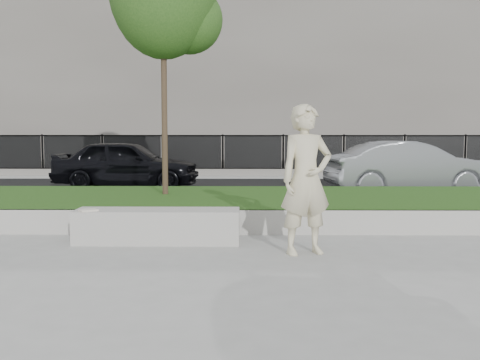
{
  "coord_description": "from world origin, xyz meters",
  "views": [
    {
      "loc": [
        0.24,
        -7.45,
        1.61
      ],
      "look_at": [
        0.14,
        1.2,
        0.87
      ],
      "focal_mm": 40.0,
      "sensor_mm": 36.0,
      "label": 1
    }
  ],
  "objects_px": {
    "man": "(306,180)",
    "car_silver": "(409,168)",
    "book": "(88,210)",
    "stone_bench": "(158,226)",
    "car_dark": "(127,164)"
  },
  "relations": [
    {
      "from": "car_dark",
      "to": "book",
      "type": "bearing_deg",
      "value": -169.3
    },
    {
      "from": "book",
      "to": "car_silver",
      "type": "distance_m",
      "value": 9.2
    },
    {
      "from": "man",
      "to": "car_silver",
      "type": "bearing_deg",
      "value": 43.62
    },
    {
      "from": "stone_bench",
      "to": "car_silver",
      "type": "xyz_separation_m",
      "value": [
        5.61,
        6.23,
        0.49
      ]
    },
    {
      "from": "book",
      "to": "man",
      "type": "bearing_deg",
      "value": -43.94
    },
    {
      "from": "stone_bench",
      "to": "car_dark",
      "type": "relative_size",
      "value": 0.58
    },
    {
      "from": "stone_bench",
      "to": "man",
      "type": "distance_m",
      "value": 2.37
    },
    {
      "from": "man",
      "to": "book",
      "type": "xyz_separation_m",
      "value": [
        -3.1,
        0.54,
        -0.49
      ]
    },
    {
      "from": "book",
      "to": "car_dark",
      "type": "height_order",
      "value": "car_dark"
    },
    {
      "from": "stone_bench",
      "to": "man",
      "type": "xyz_separation_m",
      "value": [
        2.12,
        -0.73,
        0.76
      ]
    },
    {
      "from": "car_silver",
      "to": "stone_bench",
      "type": "bearing_deg",
      "value": 131.31
    },
    {
      "from": "stone_bench",
      "to": "car_dark",
      "type": "distance_m",
      "value": 7.98
    },
    {
      "from": "car_dark",
      "to": "car_silver",
      "type": "distance_m",
      "value": 7.9
    },
    {
      "from": "stone_bench",
      "to": "book",
      "type": "relative_size",
      "value": 9.72
    },
    {
      "from": "car_dark",
      "to": "car_silver",
      "type": "xyz_separation_m",
      "value": [
        7.77,
        -1.44,
        -0.01
      ]
    }
  ]
}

